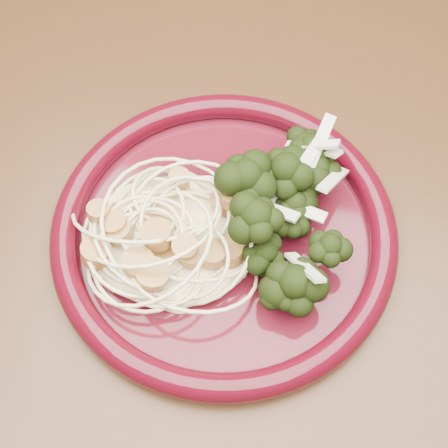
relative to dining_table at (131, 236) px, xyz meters
The scene contains 6 objects.
dining_table is the anchor object (origin of this frame).
dinner_plate 0.15m from the dining_table, 17.82° to the right, with size 0.35×0.35×0.02m.
spaghetti_pile 0.14m from the dining_table, 38.70° to the right, with size 0.13×0.11×0.03m, color #F8EBB3.
scallop_cluster 0.17m from the dining_table, 38.70° to the right, with size 0.11×0.11×0.04m, color #B1823F, non-canonical shape.
broccoli_pile 0.20m from the dining_table, ahead, with size 0.09×0.14×0.05m, color black.
onion_garnish 0.22m from the dining_table, ahead, with size 0.06×0.09×0.05m, color beige, non-canonical shape.
Camera 1 is at (0.16, -0.26, 1.18)m, focal length 50.00 mm.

